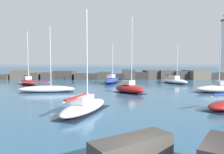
{
  "coord_description": "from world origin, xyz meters",
  "views": [
    {
      "loc": [
        -2.21,
        -8.01,
        4.64
      ],
      "look_at": [
        -1.64,
        27.06,
        2.11
      ],
      "focal_mm": 35.0,
      "sensor_mm": 36.0,
      "label": 1
    }
  ],
  "objects": [
    {
      "name": "open_sea_beyond",
      "position": [
        0.0,
        109.1,
        0.0
      ],
      "size": [
        400.0,
        116.0,
        0.01
      ],
      "color": "#235175",
      "rests_on": "ground"
    },
    {
      "name": "sailboat_moored_0",
      "position": [
        -11.44,
        24.48,
        0.54
      ],
      "size": [
        8.33,
        2.42,
        9.81
      ],
      "color": "white",
      "rests_on": "ground"
    },
    {
      "name": "sailboat_moored_4",
      "position": [
        -18.12,
        35.1,
        0.64
      ],
      "size": [
        5.31,
        6.34,
        10.41
      ],
      "color": "maroon",
      "rests_on": "ground"
    },
    {
      "name": "sailboat_moored_8",
      "position": [
        -1.53,
        37.88,
        0.7
      ],
      "size": [
        4.41,
        8.07,
        8.55
      ],
      "color": "navy",
      "rests_on": "ground"
    },
    {
      "name": "breakwater_jetty",
      "position": [
        2.46,
        49.16,
        0.96
      ],
      "size": [
        66.98,
        7.11,
        2.46
      ],
      "color": "#4C443D",
      "rests_on": "ground"
    },
    {
      "name": "sailboat_moored_3",
      "position": [
        11.66,
        37.08,
        0.6
      ],
      "size": [
        5.21,
        6.71,
        8.31
      ],
      "color": "silver",
      "rests_on": "ground"
    },
    {
      "name": "sailboat_moored_5",
      "position": [
        0.84,
        23.6,
        0.73
      ],
      "size": [
        5.27,
        5.47,
        10.94
      ],
      "color": "maroon",
      "rests_on": "ground"
    },
    {
      "name": "sailboat_moored_2",
      "position": [
        14.79,
        23.77,
        0.66
      ],
      "size": [
        8.39,
        2.78,
        8.12
      ],
      "color": "silver",
      "rests_on": "ground"
    },
    {
      "name": "sailboat_moored_1",
      "position": [
        -4.4,
        11.47,
        0.6
      ],
      "size": [
        4.78,
        7.86,
        9.34
      ],
      "color": "white",
      "rests_on": "ground"
    }
  ]
}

